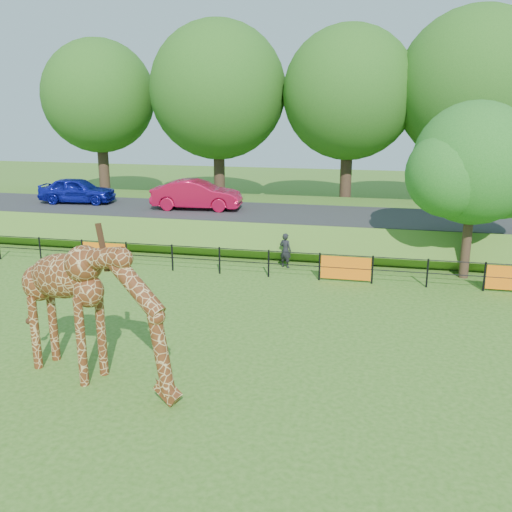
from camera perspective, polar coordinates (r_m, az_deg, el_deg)
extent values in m
plane|color=#346318|center=(15.28, -4.71, -10.89)|extent=(90.00, 90.00, 0.00)
cube|color=#346318|center=(29.51, 4.11, 3.39)|extent=(40.00, 9.00, 1.30)
cube|color=#29292C|center=(27.91, 3.69, 4.19)|extent=(40.00, 5.00, 0.12)
imported|color=#161EB6|center=(32.01, -17.44, 6.30)|extent=(4.12, 1.98, 1.36)
imported|color=red|center=(28.90, -5.96, 6.13)|extent=(4.57, 1.88, 1.47)
imported|color=black|center=(23.61, 2.97, 0.57)|extent=(0.63, 0.53, 1.46)
cylinder|color=black|center=(23.49, 20.35, 1.72)|extent=(0.36, 0.36, 3.20)
sphere|color=#1D621B|center=(23.03, 21.01, 8.66)|extent=(4.60, 4.60, 4.60)
sphere|color=#1D621B|center=(23.95, 23.42, 7.53)|extent=(3.45, 3.45, 3.45)
sphere|color=#1D621B|center=(22.27, 18.81, 7.77)|extent=(3.22, 3.22, 3.22)
cylinder|color=black|center=(39.72, -14.99, 8.70)|extent=(0.70, 0.70, 5.00)
sphere|color=#1D5115|center=(39.49, -15.45, 15.16)|extent=(7.20, 7.20, 7.20)
cylinder|color=black|center=(36.76, -3.70, 8.68)|extent=(0.70, 0.70, 5.00)
sphere|color=#1D5115|center=(36.52, -3.83, 16.20)|extent=(8.40, 8.40, 8.40)
cylinder|color=black|center=(35.39, 8.98, 8.27)|extent=(0.70, 0.70, 5.00)
sphere|color=#1D5115|center=(35.14, 9.31, 15.81)|extent=(7.80, 7.80, 7.80)
cylinder|color=black|center=(35.66, 20.37, 7.56)|extent=(0.70, 0.70, 5.00)
sphere|color=#1D5115|center=(35.41, 21.13, 15.46)|extent=(8.80, 8.80, 8.80)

